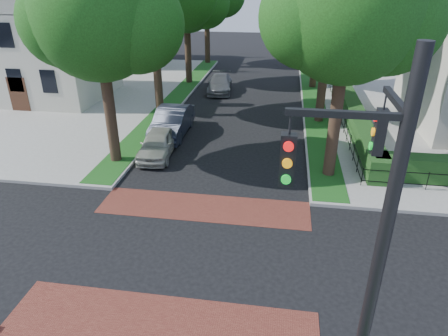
{
  "coord_description": "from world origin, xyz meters",
  "views": [
    {
      "loc": [
        3.05,
        -11.14,
        9.04
      ],
      "look_at": [
        0.76,
        3.92,
        1.6
      ],
      "focal_mm": 32.0,
      "sensor_mm": 36.0,
      "label": 1
    }
  ],
  "objects_px": {
    "traffic_signal": "(371,225)",
    "parked_car_front": "(158,143)",
    "parked_car_middle": "(172,122)",
    "parked_car_rear": "(220,84)"
  },
  "relations": [
    {
      "from": "parked_car_front",
      "to": "parked_car_rear",
      "type": "bearing_deg",
      "value": 81.03
    },
    {
      "from": "parked_car_front",
      "to": "traffic_signal",
      "type": "bearing_deg",
      "value": -59.99
    },
    {
      "from": "parked_car_middle",
      "to": "parked_car_rear",
      "type": "distance_m",
      "value": 10.51
    },
    {
      "from": "parked_car_rear",
      "to": "parked_car_front",
      "type": "bearing_deg",
      "value": -100.43
    },
    {
      "from": "parked_car_front",
      "to": "parked_car_rear",
      "type": "distance_m",
      "value": 13.59
    },
    {
      "from": "traffic_signal",
      "to": "parked_car_front",
      "type": "distance_m",
      "value": 15.68
    },
    {
      "from": "parked_car_middle",
      "to": "parked_car_rear",
      "type": "relative_size",
      "value": 1.1
    },
    {
      "from": "parked_car_middle",
      "to": "traffic_signal",
      "type": "bearing_deg",
      "value": -62.57
    },
    {
      "from": "traffic_signal",
      "to": "parked_car_middle",
      "type": "distance_m",
      "value": 18.27
    },
    {
      "from": "traffic_signal",
      "to": "parked_car_middle",
      "type": "bearing_deg",
      "value": 118.37
    }
  ]
}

